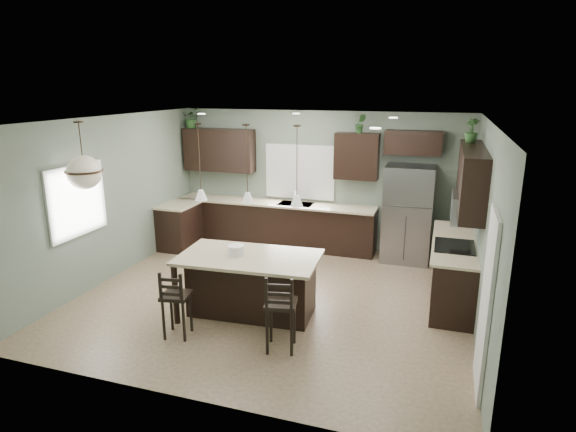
# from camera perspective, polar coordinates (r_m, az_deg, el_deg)

# --- Properties ---
(ground) EXTENTS (6.00, 6.00, 0.00)m
(ground) POSITION_cam_1_polar(r_m,az_deg,el_deg) (7.85, -1.62, -9.51)
(ground) COLOR #9E8466
(ground) RESTS_ON ground
(pantry_door) EXTENTS (0.04, 0.82, 2.04)m
(pantry_door) POSITION_cam_1_polar(r_m,az_deg,el_deg) (5.66, 22.42, -9.62)
(pantry_door) COLOR white
(pantry_door) RESTS_ON ground
(window_back) EXTENTS (1.35, 0.02, 1.00)m
(window_back) POSITION_cam_1_polar(r_m,az_deg,el_deg) (10.01, 1.43, 5.26)
(window_back) COLOR white
(window_back) RESTS_ON room_shell
(window_left) EXTENTS (0.02, 1.10, 1.00)m
(window_left) POSITION_cam_1_polar(r_m,az_deg,el_deg) (8.19, -23.81, 1.68)
(window_left) COLOR white
(window_left) RESTS_ON room_shell
(left_return_cabs) EXTENTS (0.60, 0.90, 0.90)m
(left_return_cabs) POSITION_cam_1_polar(r_m,az_deg,el_deg) (10.24, -12.75, -1.21)
(left_return_cabs) COLOR black
(left_return_cabs) RESTS_ON ground
(left_return_countertop) EXTENTS (0.66, 0.96, 0.04)m
(left_return_countertop) POSITION_cam_1_polar(r_m,az_deg,el_deg) (10.11, -12.80, 1.33)
(left_return_countertop) COLOR beige
(left_return_countertop) RESTS_ON left_return_cabs
(back_lower_cabs) EXTENTS (4.20, 0.60, 0.90)m
(back_lower_cabs) POSITION_cam_1_polar(r_m,az_deg,el_deg) (10.13, -1.52, -1.01)
(back_lower_cabs) COLOR black
(back_lower_cabs) RESTS_ON ground
(back_countertop) EXTENTS (4.20, 0.66, 0.04)m
(back_countertop) POSITION_cam_1_polar(r_m,az_deg,el_deg) (9.99, -1.58, 1.54)
(back_countertop) COLOR beige
(back_countertop) RESTS_ON back_lower_cabs
(sink_inset) EXTENTS (0.70, 0.45, 0.01)m
(sink_inset) POSITION_cam_1_polar(r_m,az_deg,el_deg) (9.85, 0.89, 1.44)
(sink_inset) COLOR gray
(sink_inset) RESTS_ON back_countertop
(faucet) EXTENTS (0.02, 0.02, 0.28)m
(faucet) POSITION_cam_1_polar(r_m,az_deg,el_deg) (9.79, 0.84, 2.22)
(faucet) COLOR silver
(faucet) RESTS_ON back_countertop
(back_upper_left) EXTENTS (1.55, 0.34, 0.90)m
(back_upper_left) POSITION_cam_1_polar(r_m,az_deg,el_deg) (10.44, -8.14, 7.75)
(back_upper_left) COLOR black
(back_upper_left) RESTS_ON room_shell
(back_upper_right) EXTENTS (0.85, 0.34, 0.90)m
(back_upper_right) POSITION_cam_1_polar(r_m,az_deg,el_deg) (9.52, 8.16, 7.03)
(back_upper_right) COLOR black
(back_upper_right) RESTS_ON room_shell
(fridge_header) EXTENTS (1.05, 0.34, 0.45)m
(fridge_header) POSITION_cam_1_polar(r_m,az_deg,el_deg) (9.36, 14.63, 8.41)
(fridge_header) COLOR black
(fridge_header) RESTS_ON room_shell
(right_lower_cabs) EXTENTS (0.60, 2.35, 0.90)m
(right_lower_cabs) POSITION_cam_1_polar(r_m,az_deg,el_deg) (8.10, 18.97, -6.13)
(right_lower_cabs) COLOR black
(right_lower_cabs) RESTS_ON ground
(right_countertop) EXTENTS (0.66, 2.35, 0.04)m
(right_countertop) POSITION_cam_1_polar(r_m,az_deg,el_deg) (7.95, 19.12, -2.96)
(right_countertop) COLOR beige
(right_countertop) RESTS_ON right_lower_cabs
(cooktop) EXTENTS (0.58, 0.75, 0.02)m
(cooktop) POSITION_cam_1_polar(r_m,az_deg,el_deg) (7.68, 19.15, -3.40)
(cooktop) COLOR black
(cooktop) RESTS_ON right_countertop
(wall_oven_front) EXTENTS (0.01, 0.72, 0.60)m
(wall_oven_front) POSITION_cam_1_polar(r_m,az_deg,el_deg) (7.84, 16.75, -6.66)
(wall_oven_front) COLOR gray
(wall_oven_front) RESTS_ON right_lower_cabs
(right_upper_cabs) EXTENTS (0.34, 2.35, 0.90)m
(right_upper_cabs) POSITION_cam_1_polar(r_m,az_deg,el_deg) (7.71, 20.90, 4.25)
(right_upper_cabs) COLOR black
(right_upper_cabs) RESTS_ON room_shell
(microwave) EXTENTS (0.40, 0.75, 0.40)m
(microwave) POSITION_cam_1_polar(r_m,az_deg,el_deg) (7.52, 20.31, 0.92)
(microwave) COLOR gray
(microwave) RESTS_ON right_upper_cabs
(refrigerator) EXTENTS (0.90, 0.74, 1.85)m
(refrigerator) POSITION_cam_1_polar(r_m,az_deg,el_deg) (9.41, 14.01, 0.24)
(refrigerator) COLOR gray
(refrigerator) RESTS_ON ground
(kitchen_island) EXTENTS (2.07, 1.26, 0.92)m
(kitchen_island) POSITION_cam_1_polar(r_m,az_deg,el_deg) (7.11, -4.56, -8.24)
(kitchen_island) COLOR black
(kitchen_island) RESTS_ON ground
(serving_dish) EXTENTS (0.24, 0.24, 0.14)m
(serving_dish) POSITION_cam_1_polar(r_m,az_deg,el_deg) (6.98, -6.21, -4.04)
(serving_dish) COLOR white
(serving_dish) RESTS_ON kitchen_island
(bar_stool_left) EXTENTS (0.41, 0.41, 0.97)m
(bar_stool_left) POSITION_cam_1_polar(r_m,az_deg,el_deg) (6.68, -13.07, -9.99)
(bar_stool_left) COLOR black
(bar_stool_left) RESTS_ON ground
(bar_stool_right) EXTENTS (0.46, 0.46, 1.05)m
(bar_stool_right) POSITION_cam_1_polar(r_m,az_deg,el_deg) (6.19, -0.85, -11.28)
(bar_stool_right) COLOR black
(bar_stool_right) RESTS_ON ground
(pendant_left) EXTENTS (0.17, 0.17, 1.10)m
(pendant_left) POSITION_cam_1_polar(r_m,az_deg,el_deg) (6.86, -10.45, 6.29)
(pendant_left) COLOR silver
(pendant_left) RESTS_ON room_shell
(pendant_center) EXTENTS (0.17, 0.17, 1.10)m
(pendant_center) POSITION_cam_1_polar(r_m,az_deg,el_deg) (6.60, -4.89, 6.14)
(pendant_center) COLOR white
(pendant_center) RESTS_ON room_shell
(pendant_right) EXTENTS (0.17, 0.17, 1.10)m
(pendant_right) POSITION_cam_1_polar(r_m,az_deg,el_deg) (6.41, 1.06, 5.91)
(pendant_right) COLOR white
(pendant_right) RESTS_ON room_shell
(chandelier) EXTENTS (0.54, 0.54, 1.00)m
(chandelier) POSITION_cam_1_polar(r_m,az_deg,el_deg) (7.66, -23.21, 6.61)
(chandelier) COLOR #F9E8CC
(chandelier) RESTS_ON room_shell
(plant_back_left) EXTENTS (0.49, 0.47, 0.44)m
(plant_back_left) POSITION_cam_1_polar(r_m,az_deg,el_deg) (10.62, -11.31, 11.36)
(plant_back_left) COLOR #21481F
(plant_back_left) RESTS_ON back_upper_left
(plant_back_right) EXTENTS (0.23, 0.21, 0.36)m
(plant_back_right) POSITION_cam_1_polar(r_m,az_deg,el_deg) (9.41, 8.59, 10.79)
(plant_back_right) COLOR #295726
(plant_back_right) RESTS_ON back_upper_right
(plant_right_wall) EXTENTS (0.28, 0.28, 0.38)m
(plant_right_wall) POSITION_cam_1_polar(r_m,az_deg,el_deg) (8.31, 20.93, 9.45)
(plant_right_wall) COLOR #2E5927
(plant_right_wall) RESTS_ON right_upper_cabs
(room_shell) EXTENTS (6.00, 6.00, 6.00)m
(room_shell) POSITION_cam_1_polar(r_m,az_deg,el_deg) (7.31, -1.72, 2.67)
(room_shell) COLOR slate
(room_shell) RESTS_ON ground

